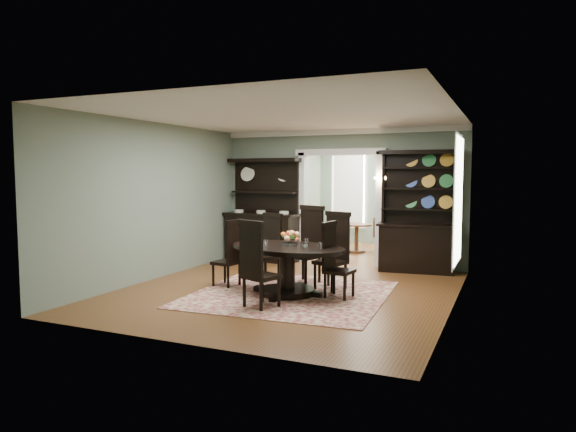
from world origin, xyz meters
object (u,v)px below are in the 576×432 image
Objects in this scene: welsh_dresser at (417,228)px; parlor_table at (357,234)px; dining_table at (287,261)px; sideboard at (263,225)px.

welsh_dresser is 3.13× the size of parlor_table.
dining_table is at bearing -124.82° from welsh_dresser.
sideboard is 2.63m from parlor_table.
welsh_dresser is (1.64, 2.95, 0.33)m from dining_table.
welsh_dresser is at bearing -46.79° from parlor_table.
sideboard is at bearing -130.47° from parlor_table.
welsh_dresser reaches higher than sideboard.
sideboard is 2.97× the size of parlor_table.
welsh_dresser reaches higher than dining_table.
dining_table is 0.92× the size of welsh_dresser.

